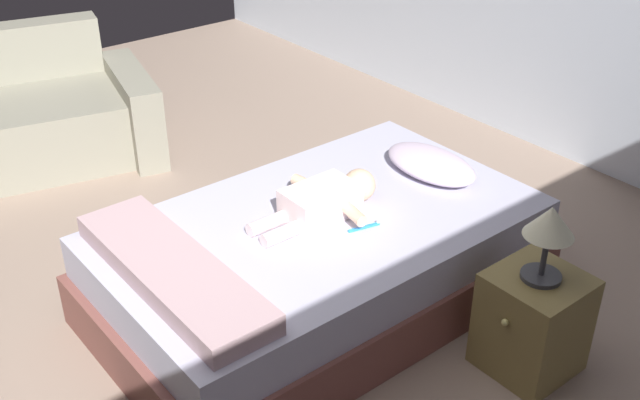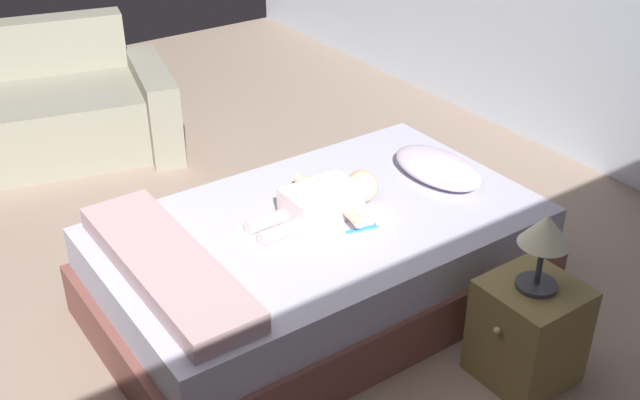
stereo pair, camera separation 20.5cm
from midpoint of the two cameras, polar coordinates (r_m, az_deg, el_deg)
name	(u,v)px [view 1 (the left image)]	position (r m, az deg, el deg)	size (l,w,h in m)	color
ground_plane	(178,344)	(3.60, -12.18, -10.49)	(8.00, 8.00, 0.00)	gray
bed	(320,261)	(3.65, -1.61, -4.60)	(1.24, 2.09, 0.46)	brown
pillow	(431,164)	(3.91, 6.79, 2.68)	(0.53, 0.31, 0.11)	silver
baby	(326,200)	(3.52, -1.23, -0.04)	(0.51, 0.68, 0.16)	white
toothbrush	(366,226)	(3.45, 1.76, -2.01)	(0.05, 0.17, 0.02)	#2B8EF2
nightstand	(532,322)	(3.37, 13.88, -8.89)	(0.37, 0.40, 0.46)	olive
lamp	(549,227)	(3.10, 14.95, -2.00)	(0.20, 0.20, 0.34)	#333338
blanket	(172,271)	(3.17, -12.80, -5.23)	(1.12, 0.31, 0.10)	#BA989D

